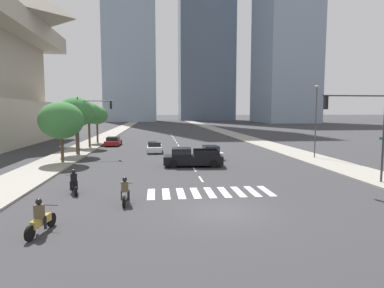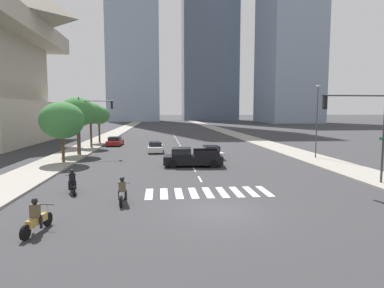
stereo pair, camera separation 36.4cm
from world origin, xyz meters
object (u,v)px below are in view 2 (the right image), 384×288
at_px(street_lamp_east, 317,116).
at_px(sedan_white_0, 212,152).
at_px(motorcycle_lead, 123,193).
at_px(sedan_red_2, 115,141).
at_px(street_tree_second, 77,112).
at_px(traffic_signal_near, 362,120).
at_px(street_tree_third, 90,113).
at_px(sedan_white_1, 156,147).
at_px(street_tree_nearest, 62,120).
at_px(traffic_signal_far, 92,116).
at_px(motorcycle_trailing, 72,183).
at_px(street_tree_fourth, 99,115).
at_px(motorcycle_third, 37,219).
at_px(pickup_truck, 190,157).

bearing_deg(street_lamp_east, sedan_white_0, 168.97).
relative_size(motorcycle_lead, sedan_red_2, 0.47).
bearing_deg(motorcycle_lead, street_tree_second, 19.55).
xyz_separation_m(traffic_signal_near, street_tree_third, (-22.70, 24.66, 0.24)).
bearing_deg(sedan_white_1, street_tree_nearest, 130.98).
distance_m(street_lamp_east, street_tree_third, 28.54).
xyz_separation_m(sedan_white_0, sedan_red_2, (-12.07, 13.67, 0.00)).
height_order(sedan_white_0, street_tree_nearest, street_tree_nearest).
bearing_deg(traffic_signal_near, street_tree_third, -47.37).
xyz_separation_m(motorcycle_lead, traffic_signal_far, (-5.50, 19.70, 3.88)).
height_order(motorcycle_trailing, street_tree_fourth, street_tree_fourth).
xyz_separation_m(sedan_white_0, street_tree_fourth, (-14.83, 16.78, 3.77)).
distance_m(motorcycle_third, sedan_white_1, 26.56).
bearing_deg(street_tree_nearest, street_tree_third, 90.00).
relative_size(motorcycle_lead, pickup_truck, 0.38).
relative_size(sedan_white_1, street_tree_fourth, 0.77).
relative_size(motorcycle_lead, traffic_signal_near, 0.33).
height_order(street_tree_third, street_tree_fourth, street_tree_third).
relative_size(traffic_signal_far, street_tree_second, 0.99).
bearing_deg(sedan_white_1, pickup_truck, -162.69).
bearing_deg(street_tree_fourth, street_tree_nearest, -90.00).
height_order(motorcycle_trailing, sedan_white_1, motorcycle_trailing).
distance_m(motorcycle_trailing, street_tree_fourth, 31.49).
distance_m(motorcycle_third, street_tree_second, 25.27).
xyz_separation_m(motorcycle_trailing, pickup_truck, (8.10, 8.88, 0.23)).
bearing_deg(sedan_white_0, motorcycle_lead, -26.49).
height_order(motorcycle_lead, street_tree_nearest, street_tree_nearest).
bearing_deg(street_tree_second, traffic_signal_near, -37.77).
relative_size(traffic_signal_near, street_lamp_east, 0.83).
height_order(motorcycle_lead, sedan_white_0, motorcycle_lead).
bearing_deg(sedan_red_2, traffic_signal_far, 177.31).
relative_size(sedan_white_1, sedan_red_2, 0.98).
distance_m(traffic_signal_near, traffic_signal_far, 26.83).
bearing_deg(pickup_truck, street_lamp_east, -162.04).
height_order(sedan_red_2, traffic_signal_far, traffic_signal_far).
xyz_separation_m(sedan_white_0, street_tree_third, (-14.83, 10.69, 4.10)).
distance_m(traffic_signal_near, street_tree_fourth, 38.22).
xyz_separation_m(motorcycle_trailing, sedan_white_0, (10.92, 14.24, 0.00)).
bearing_deg(motorcycle_third, sedan_red_2, 14.16).
bearing_deg(motorcycle_lead, sedan_white_0, -24.03).
relative_size(sedan_red_2, traffic_signal_far, 0.69).
bearing_deg(sedan_white_0, pickup_truck, -30.13).
xyz_separation_m(traffic_signal_near, street_tree_fourth, (-22.70, 30.75, -0.09)).
distance_m(motorcycle_trailing, traffic_signal_near, 19.18).
height_order(street_lamp_east, street_tree_nearest, street_lamp_east).
bearing_deg(sedan_white_0, traffic_signal_far, -104.35).
height_order(motorcycle_trailing, sedan_white_0, motorcycle_trailing).
bearing_deg(sedan_red_2, sedan_white_1, -141.92).
xyz_separation_m(pickup_truck, street_tree_fourth, (-12.01, 22.14, 3.54)).
distance_m(pickup_truck, street_tree_second, 15.54).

